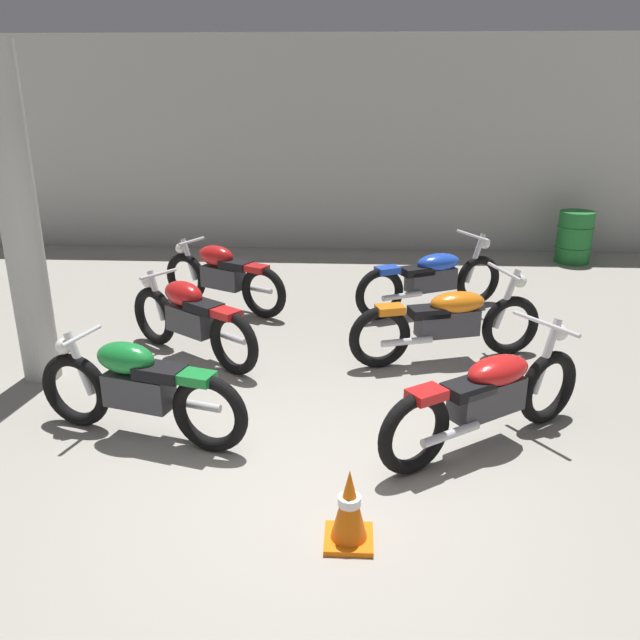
# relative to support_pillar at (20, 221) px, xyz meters

# --- Properties ---
(ground_plane) EXTENTS (60.00, 60.00, 0.00)m
(ground_plane) POSITION_rel_support_pillar_xyz_m (2.82, -1.87, -1.60)
(ground_plane) COLOR gray
(back_wall) EXTENTS (12.76, 0.24, 3.60)m
(back_wall) POSITION_rel_support_pillar_xyz_m (2.82, 5.76, 0.20)
(back_wall) COLOR #B2B2AD
(back_wall) RESTS_ON ground
(support_pillar) EXTENTS (0.36, 0.36, 3.20)m
(support_pillar) POSITION_rel_support_pillar_xyz_m (0.00, 0.00, 0.00)
(support_pillar) COLOR #B2B2AD
(support_pillar) RESTS_ON ground
(motorcycle_left_row_0) EXTENTS (1.92, 0.70, 0.88)m
(motorcycle_left_row_0) POSITION_rel_support_pillar_xyz_m (1.39, -1.15, -1.14)
(motorcycle_left_row_0) COLOR black
(motorcycle_left_row_0) RESTS_ON ground
(motorcycle_left_row_1) EXTENTS (1.65, 1.26, 0.88)m
(motorcycle_left_row_1) POSITION_rel_support_pillar_xyz_m (1.42, 0.57, -1.14)
(motorcycle_left_row_1) COLOR black
(motorcycle_left_row_1) RESTS_ON ground
(motorcycle_left_row_2) EXTENTS (1.79, 1.03, 0.88)m
(motorcycle_left_row_2) POSITION_rel_support_pillar_xyz_m (1.44, 2.21, -1.14)
(motorcycle_left_row_2) COLOR black
(motorcycle_left_row_2) RESTS_ON ground
(motorcycle_right_row_0) EXTENTS (1.84, 1.34, 0.97)m
(motorcycle_right_row_0) POSITION_rel_support_pillar_xyz_m (4.26, -1.12, -1.15)
(motorcycle_right_row_0) COLOR black
(motorcycle_right_row_0) RESTS_ON ground
(motorcycle_right_row_1) EXTENTS (2.11, 0.89, 0.97)m
(motorcycle_right_row_1) POSITION_rel_support_pillar_xyz_m (4.17, 0.64, -1.15)
(motorcycle_right_row_1) COLOR black
(motorcycle_right_row_1) RESTS_ON ground
(motorcycle_right_row_2) EXTENTS (1.98, 1.13, 0.97)m
(motorcycle_right_row_2) POSITION_rel_support_pillar_xyz_m (4.16, 2.26, -1.15)
(motorcycle_right_row_2) COLOR black
(motorcycle_right_row_2) RESTS_ON ground
(oil_drum) EXTENTS (0.59, 0.59, 0.85)m
(oil_drum) POSITION_rel_support_pillar_xyz_m (6.78, 4.92, -1.18)
(oil_drum) COLOR #1E722D
(oil_drum) RESTS_ON ground
(traffic_cone) EXTENTS (0.32, 0.32, 0.54)m
(traffic_cone) POSITION_rel_support_pillar_xyz_m (3.16, -2.41, -1.34)
(traffic_cone) COLOR orange
(traffic_cone) RESTS_ON ground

